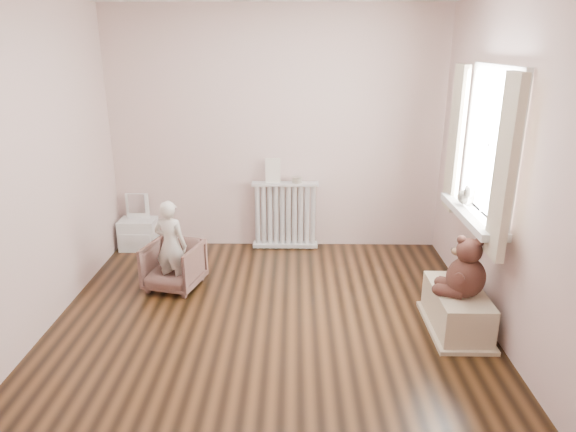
{
  "coord_description": "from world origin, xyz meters",
  "views": [
    {
      "loc": [
        0.21,
        -3.72,
        2.22
      ],
      "look_at": [
        0.15,
        0.45,
        0.8
      ],
      "focal_mm": 32.0,
      "sensor_mm": 36.0,
      "label": 1
    }
  ],
  "objects_px": {
    "radiator": "(285,215)",
    "toy_bench": "(457,307)",
    "toy_vanity": "(138,225)",
    "teddy_bear": "(468,257)",
    "plush_cat": "(466,194)",
    "child": "(171,245)",
    "armchair": "(174,266)"
  },
  "relations": [
    {
      "from": "toy_vanity",
      "to": "toy_bench",
      "type": "height_order",
      "value": "toy_vanity"
    },
    {
      "from": "teddy_bear",
      "to": "plush_cat",
      "type": "bearing_deg",
      "value": 99.02
    },
    {
      "from": "armchair",
      "to": "toy_bench",
      "type": "bearing_deg",
      "value": -1.23
    },
    {
      "from": "child",
      "to": "toy_bench",
      "type": "height_order",
      "value": "child"
    },
    {
      "from": "toy_vanity",
      "to": "teddy_bear",
      "type": "relative_size",
      "value": 1.31
    },
    {
      "from": "teddy_bear",
      "to": "plush_cat",
      "type": "xyz_separation_m",
      "value": [
        0.13,
        0.58,
        0.33
      ]
    },
    {
      "from": "armchair",
      "to": "toy_bench",
      "type": "relative_size",
      "value": 0.67
    },
    {
      "from": "child",
      "to": "teddy_bear",
      "type": "xyz_separation_m",
      "value": [
        2.46,
        -0.74,
        0.22
      ]
    },
    {
      "from": "armchair",
      "to": "plush_cat",
      "type": "xyz_separation_m",
      "value": [
        2.59,
        -0.21,
        0.78
      ]
    },
    {
      "from": "toy_bench",
      "to": "teddy_bear",
      "type": "bearing_deg",
      "value": -79.92
    },
    {
      "from": "radiator",
      "to": "armchair",
      "type": "xyz_separation_m",
      "value": [
        -1.03,
        -1.0,
        -0.17
      ]
    },
    {
      "from": "radiator",
      "to": "teddy_bear",
      "type": "distance_m",
      "value": 2.31
    },
    {
      "from": "teddy_bear",
      "to": "plush_cat",
      "type": "relative_size",
      "value": 2.16
    },
    {
      "from": "armchair",
      "to": "teddy_bear",
      "type": "bearing_deg",
      "value": -2.76
    },
    {
      "from": "toy_vanity",
      "to": "teddy_bear",
      "type": "distance_m",
      "value": 3.57
    },
    {
      "from": "armchair",
      "to": "teddy_bear",
      "type": "height_order",
      "value": "teddy_bear"
    },
    {
      "from": "teddy_bear",
      "to": "armchair",
      "type": "bearing_deg",
      "value": -176.34
    },
    {
      "from": "radiator",
      "to": "toy_vanity",
      "type": "relative_size",
      "value": 1.23
    },
    {
      "from": "toy_vanity",
      "to": "plush_cat",
      "type": "bearing_deg",
      "value": -20.23
    },
    {
      "from": "toy_bench",
      "to": "child",
      "type": "bearing_deg",
      "value": 164.87
    },
    {
      "from": "child",
      "to": "teddy_bear",
      "type": "bearing_deg",
      "value": 178.3
    },
    {
      "from": "radiator",
      "to": "toy_bench",
      "type": "height_order",
      "value": "radiator"
    },
    {
      "from": "toy_vanity",
      "to": "armchair",
      "type": "bearing_deg",
      "value": -57.43
    },
    {
      "from": "radiator",
      "to": "plush_cat",
      "type": "distance_m",
      "value": 2.07
    },
    {
      "from": "radiator",
      "to": "teddy_bear",
      "type": "bearing_deg",
      "value": -51.32
    },
    {
      "from": "toy_bench",
      "to": "teddy_bear",
      "type": "relative_size",
      "value": 1.53
    },
    {
      "from": "radiator",
      "to": "toy_vanity",
      "type": "bearing_deg",
      "value": -178.96
    },
    {
      "from": "toy_bench",
      "to": "teddy_bear",
      "type": "xyz_separation_m",
      "value": [
        0.01,
        -0.08,
        0.47
      ]
    },
    {
      "from": "toy_vanity",
      "to": "child",
      "type": "bearing_deg",
      "value": -58.72
    },
    {
      "from": "toy_vanity",
      "to": "teddy_bear",
      "type": "bearing_deg",
      "value": -29.7
    },
    {
      "from": "child",
      "to": "toy_bench",
      "type": "xyz_separation_m",
      "value": [
        2.45,
        -0.66,
        -0.25
      ]
    },
    {
      "from": "armchair",
      "to": "teddy_bear",
      "type": "relative_size",
      "value": 1.02
    }
  ]
}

